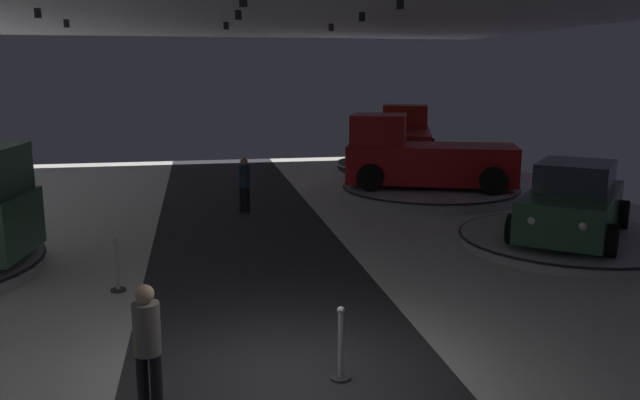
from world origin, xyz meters
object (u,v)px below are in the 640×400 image
(display_platform_deep_right, at_px, (404,165))
(display_platform_mid_right, at_px, (570,240))
(display_car_mid_right, at_px, (573,203))
(visitor_walking_near, at_px, (244,181))
(display_platform_far_right, at_px, (430,191))
(visitor_walking_far, at_px, (147,341))
(pickup_truck_far_right, at_px, (421,157))
(pickup_truck_deep_right, at_px, (404,139))

(display_platform_deep_right, bearing_deg, display_platform_mid_right, -90.20)
(display_platform_mid_right, distance_m, display_platform_deep_right, 12.47)
(display_car_mid_right, relative_size, visitor_walking_near, 2.75)
(display_platform_deep_right, relative_size, display_platform_far_right, 1.00)
(display_car_mid_right, height_order, visitor_walking_far, display_car_mid_right)
(display_platform_mid_right, height_order, visitor_walking_near, visitor_walking_near)
(display_platform_far_right, relative_size, visitor_walking_near, 3.57)
(display_car_mid_right, bearing_deg, visitor_walking_near, 144.94)
(display_platform_mid_right, relative_size, visitor_walking_far, 3.20)
(display_platform_far_right, xyz_separation_m, pickup_truck_far_right, (-0.30, 0.11, 1.09))
(pickup_truck_far_right, relative_size, visitor_walking_far, 3.58)
(display_platform_far_right, distance_m, pickup_truck_far_right, 1.13)
(display_platform_deep_right, height_order, visitor_walking_near, visitor_walking_near)
(pickup_truck_deep_right, height_order, visitor_walking_far, pickup_truck_deep_right)
(pickup_truck_deep_right, height_order, pickup_truck_far_right, pickup_truck_far_right)
(display_platform_far_right, bearing_deg, visitor_walking_near, -168.18)
(display_car_mid_right, bearing_deg, visitor_walking_far, -147.08)
(pickup_truck_far_right, relative_size, visitor_walking_near, 3.58)
(pickup_truck_deep_right, xyz_separation_m, pickup_truck_far_right, (-1.52, -6.33, 0.09))
(display_platform_mid_right, xyz_separation_m, visitor_walking_far, (-9.09, -5.87, 0.77))
(pickup_truck_deep_right, relative_size, display_platform_far_right, 1.00)
(display_platform_deep_right, height_order, display_platform_far_right, display_platform_far_right)
(display_platform_mid_right, distance_m, visitor_walking_near, 8.79)
(display_platform_deep_right, distance_m, pickup_truck_far_right, 6.29)
(display_platform_mid_right, height_order, display_platform_deep_right, display_platform_deep_right)
(display_platform_far_right, relative_size, visitor_walking_far, 3.57)
(display_platform_mid_right, relative_size, visitor_walking_near, 3.20)
(display_car_mid_right, bearing_deg, display_platform_far_right, 99.81)
(display_platform_deep_right, bearing_deg, display_platform_far_right, -100.28)
(pickup_truck_deep_right, xyz_separation_m, visitor_walking_near, (-7.30, -7.71, -0.28))
(display_platform_far_right, bearing_deg, visitor_walking_far, -123.30)
(display_car_mid_right, xyz_separation_m, visitor_walking_near, (-7.17, 5.03, -0.10))
(display_car_mid_right, distance_m, display_platform_far_right, 6.45)
(display_platform_deep_right, relative_size, pickup_truck_deep_right, 1.00)
(display_platform_deep_right, relative_size, visitor_walking_near, 3.57)
(display_platform_mid_right, xyz_separation_m, display_platform_far_right, (-1.07, 6.33, 0.05))
(display_platform_mid_right, bearing_deg, pickup_truck_far_right, 102.03)
(display_car_mid_right, height_order, visitor_walking_near, display_car_mid_right)
(pickup_truck_deep_right, xyz_separation_m, display_platform_far_right, (-1.22, -6.44, -1.00))
(pickup_truck_deep_right, bearing_deg, pickup_truck_far_right, -103.48)
(display_platform_far_right, bearing_deg, pickup_truck_far_right, 160.02)
(visitor_walking_near, bearing_deg, pickup_truck_deep_right, 46.58)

